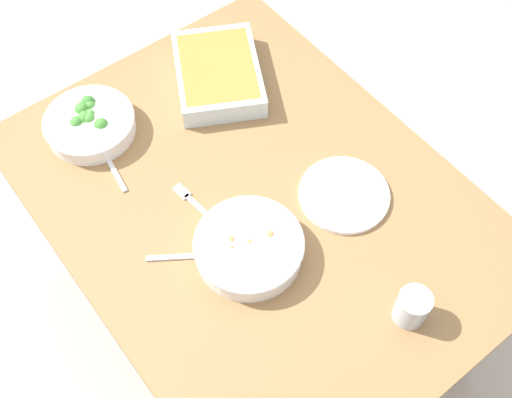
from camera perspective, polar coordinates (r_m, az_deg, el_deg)
name	(u,v)px	position (r m, az deg, el deg)	size (l,w,h in m)	color
ground_plane	(256,317)	(2.19, 0.00, -10.49)	(6.00, 6.00, 0.00)	#B2A899
dining_table	(256,218)	(1.61, 0.00, -1.73)	(1.20, 0.90, 0.74)	olive
stew_bowl	(249,247)	(1.43, -0.63, -4.33)	(0.25, 0.25, 0.06)	white
broccoli_bowl	(90,123)	(1.69, -14.66, 6.58)	(0.23, 0.23, 0.07)	white
baking_dish	(218,73)	(1.75, -3.43, 11.23)	(0.37, 0.34, 0.06)	silver
drink_cup	(412,308)	(1.40, 13.78, -9.44)	(0.07, 0.07, 0.08)	#B2BCC6
side_plate	(344,194)	(1.55, 7.89, 0.40)	(0.22, 0.22, 0.01)	white
spoon_by_stew	(196,256)	(1.46, -5.40, -5.08)	(0.11, 0.16, 0.01)	silver
spoon_by_broccoli	(107,158)	(1.64, -13.17, 3.59)	(0.18, 0.04, 0.01)	silver
fork_on_table	(196,205)	(1.53, -5.39, -0.50)	(0.18, 0.04, 0.01)	silver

